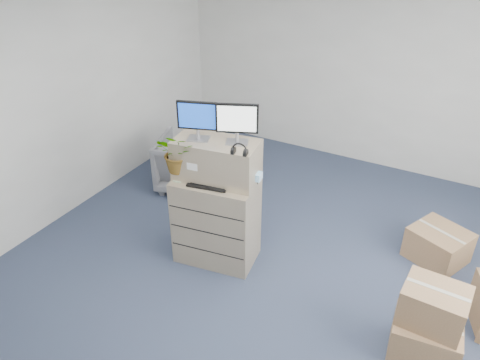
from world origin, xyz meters
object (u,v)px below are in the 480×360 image
at_px(monitor_right, 237,121).
at_px(keyboard, 208,185).
at_px(monitor_left, 197,119).
at_px(filing_cabinet_lower, 216,220).
at_px(potted_plant, 179,158).
at_px(water_bottle, 227,167).
at_px(office_chair, 189,160).

xyz_separation_m(monitor_right, keyboard, (-0.21, -0.24, -0.66)).
bearing_deg(monitor_right, monitor_left, 173.52).
distance_m(filing_cabinet_lower, keyboard, 0.54).
xyz_separation_m(monitor_left, potted_plant, (-0.16, -0.13, -0.42)).
height_order(filing_cabinet_lower, keyboard, keyboard).
xyz_separation_m(water_bottle, potted_plant, (-0.43, -0.23, 0.11)).
distance_m(monitor_left, keyboard, 0.69).
bearing_deg(filing_cabinet_lower, water_bottle, 37.99).
xyz_separation_m(water_bottle, office_chair, (-1.26, 1.08, -0.74)).
xyz_separation_m(filing_cabinet_lower, keyboard, (-0.01, -0.12, 0.52)).
relative_size(potted_plant, office_chair, 0.57).
height_order(monitor_left, monitor_right, monitor_right).
relative_size(filing_cabinet_lower, monitor_left, 2.50).
bearing_deg(filing_cabinet_lower, monitor_right, 20.45).
relative_size(filing_cabinet_lower, keyboard, 2.38).
bearing_deg(keyboard, potted_plant, 170.63).
bearing_deg(water_bottle, monitor_right, 9.81).
bearing_deg(monitor_right, water_bottle, 166.58).
relative_size(filing_cabinet_lower, water_bottle, 3.73).
distance_m(filing_cabinet_lower, office_chair, 1.66).
relative_size(filing_cabinet_lower, office_chair, 1.22).
bearing_deg(office_chair, filing_cabinet_lower, 116.92).
bearing_deg(monitor_right, office_chair, 119.02).
bearing_deg(water_bottle, keyboard, -113.47).
height_order(monitor_right, water_bottle, monitor_right).
distance_m(monitor_left, potted_plant, 0.47).
distance_m(monitor_right, water_bottle, 0.55).
relative_size(keyboard, water_bottle, 1.56).
xyz_separation_m(keyboard, water_bottle, (0.09, 0.22, 0.13)).
xyz_separation_m(monitor_right, water_bottle, (-0.12, -0.02, -0.54)).
relative_size(monitor_left, keyboard, 0.95).
xyz_separation_m(filing_cabinet_lower, potted_plant, (-0.35, -0.14, 0.76)).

